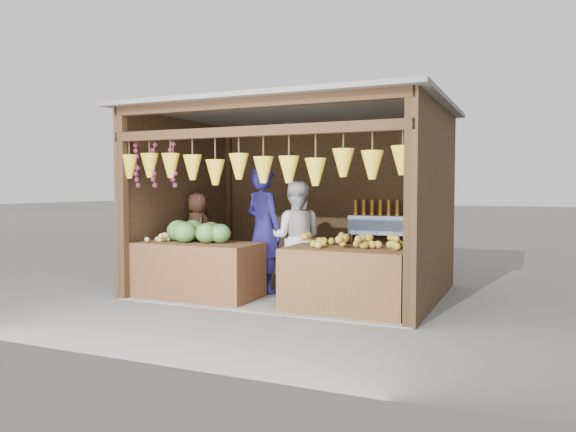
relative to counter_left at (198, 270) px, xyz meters
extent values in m
plane|color=#514F49|center=(1.05, 0.97, -0.38)|extent=(80.00, 80.00, 0.00)
cube|color=slate|center=(1.05, 0.97, -0.37)|extent=(4.00, 3.00, 0.02)
cube|color=black|center=(1.05, 2.47, 0.92)|extent=(4.00, 0.06, 2.60)
cube|color=black|center=(-0.95, 0.97, 0.92)|extent=(0.06, 3.00, 2.60)
cube|color=black|center=(3.05, 0.97, 0.92)|extent=(0.06, 3.00, 2.60)
cube|color=#605B54|center=(1.05, 0.97, 2.25)|extent=(4.30, 3.30, 0.06)
cube|color=black|center=(-0.89, -0.47, 0.92)|extent=(0.11, 0.11, 2.60)
cube|color=black|center=(2.99, -0.47, 0.92)|extent=(0.11, 0.11, 2.60)
cube|color=black|center=(-0.89, 2.41, 0.92)|extent=(0.11, 0.11, 2.60)
cube|color=black|center=(2.99, 2.41, 0.92)|extent=(0.11, 0.11, 2.60)
cube|color=black|center=(1.05, -0.47, 1.82)|extent=(4.00, 0.12, 0.12)
cube|color=black|center=(1.05, -0.47, 2.16)|extent=(4.00, 0.12, 0.12)
cube|color=#382314|center=(2.10, 2.27, 0.67)|extent=(1.25, 0.30, 0.05)
cube|color=#382314|center=(1.51, 2.27, 0.14)|extent=(0.05, 0.28, 1.05)
cube|color=#382314|center=(2.68, 2.27, 0.14)|extent=(0.05, 0.28, 1.05)
cube|color=blue|center=(2.10, 2.11, 0.54)|extent=(1.25, 0.02, 0.30)
cube|color=#4F2F1A|center=(0.00, 0.00, 0.00)|extent=(1.68, 0.85, 0.77)
cube|color=#4C2B19|center=(2.14, 0.00, 0.01)|extent=(1.52, 0.85, 0.78)
cube|color=black|center=(-0.69, 1.04, -0.25)|extent=(0.29, 0.29, 0.27)
imported|color=#181551|center=(0.68, 0.65, 0.53)|extent=(0.78, 0.66, 1.82)
imported|color=silver|center=(1.13, 0.76, 0.42)|extent=(0.94, 0.82, 1.62)
imported|color=brown|center=(-0.69, 1.04, 0.47)|extent=(0.68, 0.65, 1.17)
camera|label=1|loc=(4.23, -6.51, 1.15)|focal=35.00mm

